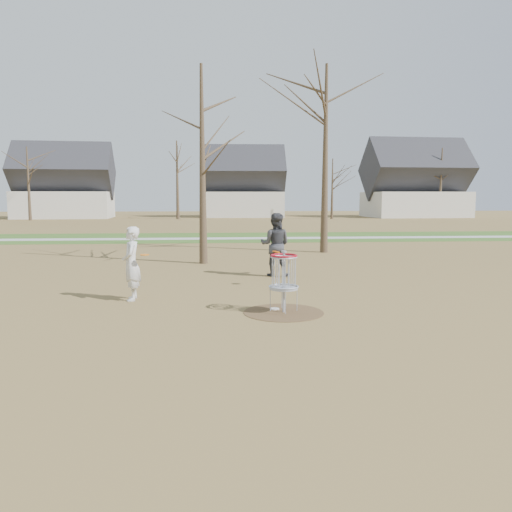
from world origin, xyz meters
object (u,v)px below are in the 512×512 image
Objects in this scene: player_throwing at (275,245)px; disc_grounded at (275,309)px; disc_golf_basket at (284,272)px; player_standing at (131,264)px.

disc_grounded is at bearing 97.93° from player_throwing.
player_throwing is 1.52× the size of disc_golf_basket.
player_throwing is at bearing 85.38° from disc_golf_basket.
player_standing is 5.37m from player_throwing.
disc_grounded is 0.96m from disc_golf_basket.
player_throwing reaches higher than disc_grounded.
player_throwing reaches higher than disc_golf_basket.
disc_golf_basket is at bearing 59.80° from player_standing.
player_throwing is 5.03m from disc_grounded.
player_standing is at bearing 155.47° from disc_golf_basket.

